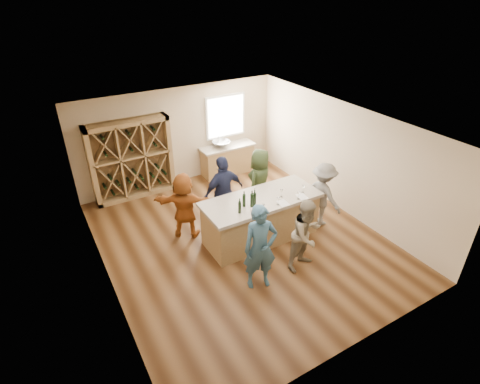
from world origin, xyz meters
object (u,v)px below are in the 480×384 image
person_server (323,195)px  person_far_mid (224,192)px  wine_bottle_b (240,207)px  person_far_right (260,182)px  wine_rack (132,160)px  tasting_counter_base (261,220)px  wine_bottle_d (252,200)px  wine_bottle_e (255,200)px  person_near_left (260,248)px  person_far_left (184,206)px  person_near_right (307,235)px  wine_bottle_c (244,200)px  sink (221,144)px

person_server → person_far_mid: bearing=54.3°
wine_bottle_b → person_far_mid: 1.23m
wine_bottle_b → person_far_right: 1.88m
wine_rack → wine_bottle_b: (1.21, -3.72, 0.11)m
tasting_counter_base → person_far_right: size_ratio=1.50×
person_server → wine_bottle_d: bearing=81.3°
wine_bottle_e → person_server: bearing=-1.6°
wine_rack → wine_bottle_b: 3.91m
tasting_counter_base → wine_bottle_b: 1.05m
person_near_left → person_far_left: size_ratio=1.12×
person_far_mid → wine_bottle_e: bearing=93.2°
wine_bottle_e → person_far_right: 1.55m
wine_bottle_b → person_near_right: (0.98, -1.03, -0.41)m
wine_bottle_e → person_far_mid: 1.14m
wine_bottle_b → person_near_left: person_near_left is taller
wine_rack → person_far_mid: size_ratio=1.19×
wine_rack → wine_bottle_b: size_ratio=8.19×
person_far_left → wine_bottle_b: bearing=154.8°
tasting_counter_base → wine_bottle_d: (-0.37, -0.19, 0.73)m
person_near_right → person_far_right: size_ratio=0.92×
tasting_counter_base → person_near_left: 1.61m
wine_bottle_e → person_far_right: size_ratio=0.18×
wine_rack → person_far_mid: 2.94m
wine_bottle_d → person_near_right: (0.63, -1.11, -0.43)m
wine_bottle_d → person_server: 2.04m
person_far_left → person_near_right: bearing=161.3°
wine_bottle_c → person_far_mid: (0.03, 0.99, -0.30)m
person_near_left → tasting_counter_base: bearing=72.2°
tasting_counter_base → person_far_left: (-1.46, 0.99, 0.31)m
wine_bottle_c → person_near_right: size_ratio=0.18×
person_near_right → person_far_mid: person_far_mid is taller
wine_bottle_c → person_near_left: (-0.36, -1.20, -0.32)m
person_near_left → person_server: 2.70m
wine_rack → tasting_counter_base: 4.00m
wine_bottle_d → person_near_left: size_ratio=0.17×
wine_bottle_c → person_server: 2.17m
person_near_right → person_far_right: (0.35, 2.31, 0.07)m
sink → person_far_mid: (-1.24, -2.48, -0.09)m
tasting_counter_base → person_near_left: (-0.87, -1.30, 0.41)m
wine_bottle_d → wine_bottle_e: size_ratio=1.00×
wine_rack → person_near_left: size_ratio=1.21×
wine_rack → person_far_right: bearing=-43.8°
wine_bottle_b → person_near_left: (-0.14, -1.02, -0.31)m
wine_rack → wine_bottle_e: wine_rack is taller
wine_bottle_e → person_far_mid: person_far_mid is taller
person_far_left → person_server: bearing=-167.3°
wine_bottle_d → person_far_right: bearing=50.6°
wine_rack → person_far_mid: bearing=-60.3°
person_server → person_far_right: bearing=31.8°
person_near_left → wine_bottle_b: bearing=97.9°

